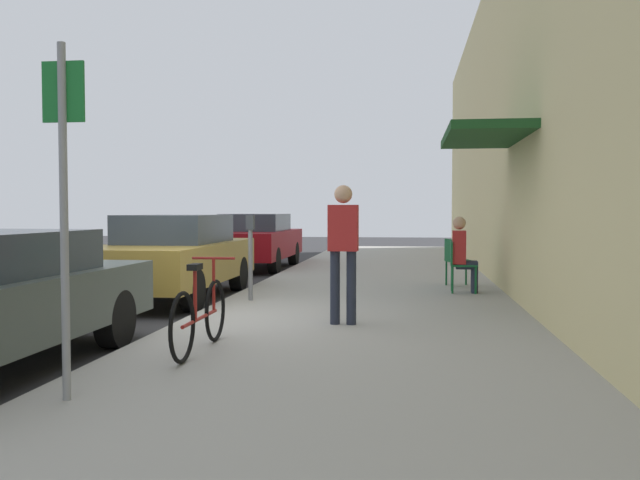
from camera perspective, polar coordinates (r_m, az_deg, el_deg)
ground_plane at (r=9.04m, az=-11.31°, el=-7.18°), size 60.00×60.00×0.00m
sidewalk_slab at (r=10.55m, az=4.02°, el=-5.42°), size 4.50×32.00×0.12m
building_facade at (r=10.70m, az=17.25°, el=11.44°), size 1.40×32.00×6.40m
parked_car_1 at (r=11.78m, az=-12.26°, el=-1.30°), size 1.80×4.40×1.44m
parked_car_2 at (r=17.65m, az=-5.52°, el=-0.01°), size 1.80×4.40×1.43m
parking_meter at (r=10.51m, az=-5.89°, el=-0.92°), size 0.12×0.10×1.32m
street_sign at (r=5.26m, az=-20.78°, el=3.75°), size 0.32×0.06×2.60m
bicycle_0 at (r=6.80m, az=-10.07°, el=-6.26°), size 0.46×1.71×0.90m
cafe_chair_0 at (r=11.72m, az=11.63°, el=-1.90°), size 0.45×0.45×0.87m
seated_patron_0 at (r=11.71m, az=11.93°, el=-0.96°), size 0.43×0.37×1.29m
cafe_chair_1 at (r=12.66m, az=11.34°, el=-1.57°), size 0.53×0.53×0.87m
pedestrian_standing at (r=8.22m, az=1.97°, el=-0.23°), size 0.36×0.22×1.70m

